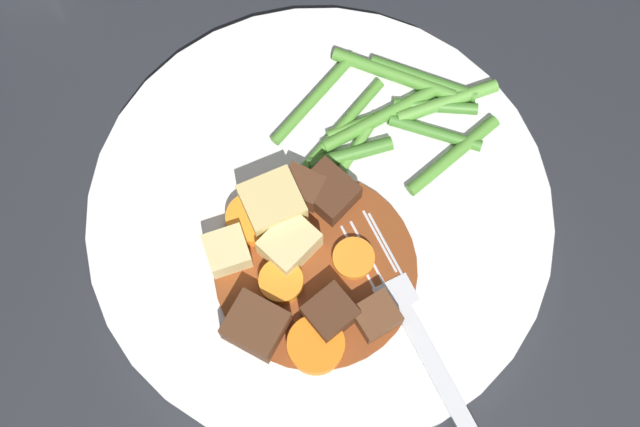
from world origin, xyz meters
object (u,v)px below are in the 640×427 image
(carrot_slice_1, at_px, (316,345))
(potato_chunk_1, at_px, (290,244))
(meat_chunk_1, at_px, (376,317))
(meat_chunk_2, at_px, (250,323))
(carrot_slice_2, at_px, (252,220))
(meat_chunk_0, at_px, (303,188))
(carrot_slice_0, at_px, (354,259))
(meat_chunk_3, at_px, (330,193))
(carrot_slice_3, at_px, (280,282))
(fork, at_px, (421,341))
(potato_chunk_2, at_px, (227,252))
(dinner_plate, at_px, (320,217))
(meat_chunk_4, at_px, (330,314))
(potato_chunk_0, at_px, (273,205))

(carrot_slice_1, relative_size, potato_chunk_1, 1.09)
(meat_chunk_1, relative_size, meat_chunk_2, 0.75)
(carrot_slice_2, relative_size, meat_chunk_0, 1.31)
(carrot_slice_0, height_order, meat_chunk_3, meat_chunk_3)
(carrot_slice_3, distance_m, meat_chunk_0, 0.06)
(meat_chunk_3, bearing_deg, fork, 57.88)
(meat_chunk_1, bearing_deg, potato_chunk_2, -86.83)
(meat_chunk_0, distance_m, meat_chunk_1, 0.09)
(dinner_plate, bearing_deg, carrot_slice_3, -0.54)
(meat_chunk_2, relative_size, fork, 0.21)
(meat_chunk_1, relative_size, meat_chunk_4, 0.92)
(carrot_slice_0, distance_m, potato_chunk_2, 0.07)
(carrot_slice_1, relative_size, meat_chunk_1, 1.42)
(potato_chunk_1, distance_m, meat_chunk_0, 0.04)
(carrot_slice_1, distance_m, meat_chunk_2, 0.04)
(carrot_slice_0, relative_size, meat_chunk_1, 1.07)
(dinner_plate, height_order, meat_chunk_2, meat_chunk_2)
(meat_chunk_0, bearing_deg, carrot_slice_1, 32.07)
(potato_chunk_0, xyz_separation_m, meat_chunk_1, (0.03, 0.08, -0.00))
(dinner_plate, xyz_separation_m, meat_chunk_3, (-0.01, 0.00, 0.02))
(dinner_plate, height_order, potato_chunk_2, potato_chunk_2)
(carrot_slice_1, relative_size, meat_chunk_2, 1.06)
(meat_chunk_0, bearing_deg, potato_chunk_2, -20.83)
(potato_chunk_1, bearing_deg, meat_chunk_4, 57.06)
(carrot_slice_2, bearing_deg, carrot_slice_0, 95.99)
(carrot_slice_2, relative_size, fork, 0.20)
(carrot_slice_2, height_order, potato_chunk_2, potato_chunk_2)
(meat_chunk_4, bearing_deg, carrot_slice_3, -97.44)
(carrot_slice_0, xyz_separation_m, meat_chunk_0, (-0.02, -0.05, 0.01))
(meat_chunk_0, xyz_separation_m, meat_chunk_3, (-0.00, 0.02, -0.00))
(fork, bearing_deg, carrot_slice_3, -85.73)
(potato_chunk_0, height_order, meat_chunk_0, potato_chunk_0)
(carrot_slice_3, bearing_deg, meat_chunk_1, 96.06)
(fork, bearing_deg, meat_chunk_4, -78.17)
(carrot_slice_0, bearing_deg, potato_chunk_2, -64.96)
(meat_chunk_4, bearing_deg, carrot_slice_1, 1.76)
(meat_chunk_0, relative_size, meat_chunk_4, 0.92)
(meat_chunk_2, xyz_separation_m, meat_chunk_3, (-0.09, 0.00, -0.00))
(meat_chunk_0, bearing_deg, meat_chunk_2, 7.48)
(dinner_plate, xyz_separation_m, potato_chunk_1, (0.03, -0.01, 0.02))
(potato_chunk_0, height_order, potato_chunk_2, potato_chunk_0)
(dinner_plate, relative_size, carrot_slice_2, 9.19)
(potato_chunk_0, bearing_deg, potato_chunk_2, -16.34)
(meat_chunk_3, bearing_deg, potato_chunk_0, -48.21)
(carrot_slice_2, bearing_deg, potato_chunk_0, 146.58)
(dinner_plate, height_order, carrot_slice_3, carrot_slice_3)
(meat_chunk_3, relative_size, fork, 0.20)
(carrot_slice_0, height_order, fork, carrot_slice_0)
(carrot_slice_0, relative_size, potato_chunk_2, 1.05)
(potato_chunk_0, relative_size, meat_chunk_4, 1.28)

